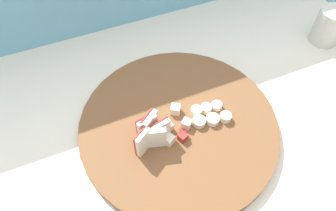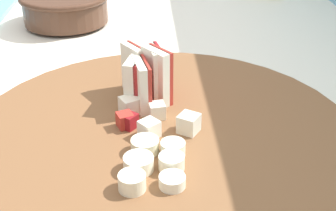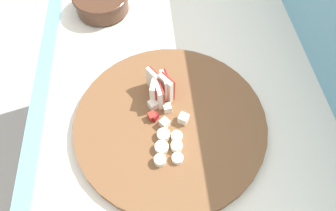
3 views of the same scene
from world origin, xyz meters
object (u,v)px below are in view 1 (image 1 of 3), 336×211
(banana_slice_rows, at_px, (209,115))
(small_jar, at_px, (329,26))
(apple_dice_pile, at_px, (177,127))
(apple_wedge_fan, at_px, (151,132))
(cutting_board, at_px, (178,126))

(banana_slice_rows, xyz_separation_m, small_jar, (0.41, 0.12, 0.02))
(apple_dice_pile, relative_size, small_jar, 0.96)
(small_jar, bearing_deg, apple_wedge_fan, -167.15)
(cutting_board, xyz_separation_m, small_jar, (0.48, 0.11, 0.04))
(apple_wedge_fan, height_order, small_jar, small_jar)
(cutting_board, xyz_separation_m, apple_dice_pile, (-0.01, -0.01, 0.02))
(cutting_board, height_order, small_jar, small_jar)
(cutting_board, bearing_deg, apple_wedge_fan, -166.60)
(cutting_board, bearing_deg, banana_slice_rows, -8.75)
(apple_wedge_fan, distance_m, small_jar, 0.56)
(apple_dice_pile, xyz_separation_m, banana_slice_rows, (0.08, 0.00, -0.00))
(apple_wedge_fan, xyz_separation_m, banana_slice_rows, (0.14, 0.01, -0.02))
(apple_wedge_fan, relative_size, apple_dice_pile, 0.92)
(small_jar, bearing_deg, cutting_board, -167.23)
(apple_dice_pile, distance_m, small_jar, 0.51)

